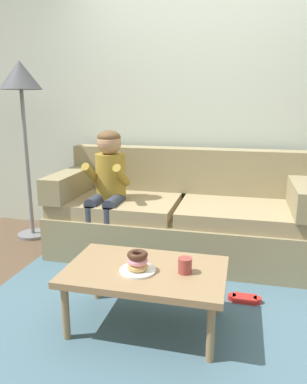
% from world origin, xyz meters
% --- Properties ---
extents(ground, '(10.00, 10.00, 0.00)m').
position_xyz_m(ground, '(0.00, 0.00, 0.00)').
color(ground, brown).
extents(wall_back, '(8.00, 0.10, 2.80)m').
position_xyz_m(wall_back, '(0.00, 1.40, 1.40)').
color(wall_back, beige).
rests_on(wall_back, ground).
extents(area_rug, '(2.56, 1.80, 0.01)m').
position_xyz_m(area_rug, '(0.00, -0.25, 0.01)').
color(area_rug, '#476675').
rests_on(area_rug, ground).
extents(couch, '(2.21, 0.90, 0.91)m').
position_xyz_m(couch, '(-0.11, 0.85, 0.34)').
color(couch, '#8C7F5B').
rests_on(couch, ground).
extents(coffee_table, '(0.94, 0.58, 0.39)m').
position_xyz_m(coffee_table, '(-0.11, -0.34, 0.34)').
color(coffee_table, '#937551').
rests_on(coffee_table, ground).
extents(person_child, '(0.34, 0.58, 1.10)m').
position_xyz_m(person_child, '(-0.71, 0.64, 0.67)').
color(person_child, olive).
rests_on(person_child, ground).
extents(plate, '(0.21, 0.21, 0.01)m').
position_xyz_m(plate, '(-0.14, -0.39, 0.39)').
color(plate, white).
rests_on(plate, coffee_table).
extents(donut, '(0.16, 0.16, 0.04)m').
position_xyz_m(donut, '(-0.14, -0.39, 0.42)').
color(donut, tan).
rests_on(donut, plate).
extents(donut_second, '(0.17, 0.17, 0.04)m').
position_xyz_m(donut_second, '(-0.14, -0.39, 0.45)').
color(donut_second, pink).
rests_on(donut_second, donut).
extents(donut_third, '(0.13, 0.13, 0.04)m').
position_xyz_m(donut_third, '(-0.14, -0.39, 0.49)').
color(donut_third, '#422619').
rests_on(donut_third, donut_second).
extents(mug, '(0.08, 0.08, 0.09)m').
position_xyz_m(mug, '(0.12, -0.34, 0.43)').
color(mug, '#993D38').
rests_on(mug, coffee_table).
extents(toy_controller, '(0.23, 0.09, 0.05)m').
position_xyz_m(toy_controller, '(0.48, 0.08, 0.03)').
color(toy_controller, red).
rests_on(toy_controller, ground).
extents(floor_lamp, '(0.39, 0.39, 1.71)m').
position_xyz_m(floor_lamp, '(-1.63, 0.90, 1.45)').
color(floor_lamp, slate).
rests_on(floor_lamp, ground).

